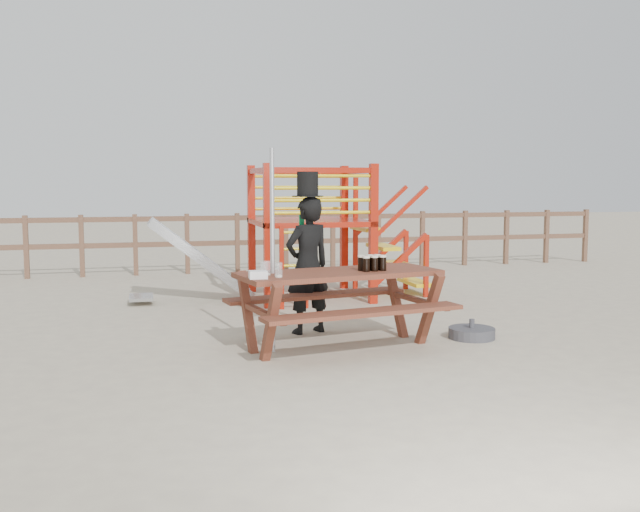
{
  "coord_description": "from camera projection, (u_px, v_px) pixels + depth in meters",
  "views": [
    {
      "loc": [
        -2.35,
        -7.33,
        1.84
      ],
      "look_at": [
        -0.32,
        0.8,
        0.96
      ],
      "focal_mm": 40.0,
      "sensor_mm": 36.0,
      "label": 1
    }
  ],
  "objects": [
    {
      "name": "ground",
      "position": [
        366.0,
        349.0,
        7.83
      ],
      "size": [
        60.0,
        60.0,
        0.0
      ],
      "primitive_type": "plane",
      "color": "#B7AB8E",
      "rests_on": "ground"
    },
    {
      "name": "back_fence",
      "position": [
        262.0,
        236.0,
        14.5
      ],
      "size": [
        15.09,
        0.09,
        1.2
      ],
      "color": "brown",
      "rests_on": "ground"
    },
    {
      "name": "playground_fort",
      "position": [
        305.0,
        230.0,
        11.2
      ],
      "size": [
        4.71,
        1.84,
        2.1
      ],
      "color": "#AC1C0B",
      "rests_on": "ground"
    },
    {
      "name": "picnic_table",
      "position": [
        339.0,
        300.0,
        7.84
      ],
      "size": [
        2.45,
        1.91,
        0.86
      ],
      "rotation": [
        0.0,
        0.0,
        0.18
      ],
      "color": "brown",
      "rests_on": "ground"
    },
    {
      "name": "man_with_hat",
      "position": [
        308.0,
        261.0,
        8.59
      ],
      "size": [
        0.7,
        0.58,
        1.95
      ],
      "rotation": [
        0.0,
        0.0,
        3.5
      ],
      "color": "black",
      "rests_on": "ground"
    },
    {
      "name": "metal_pole",
      "position": [
        272.0,
        251.0,
        7.61
      ],
      "size": [
        0.05,
        0.05,
        2.19
      ],
      "primitive_type": "cylinder",
      "color": "#B2B2B7",
      "rests_on": "ground"
    },
    {
      "name": "parasol_base",
      "position": [
        472.0,
        333.0,
        8.37
      ],
      "size": [
        0.54,
        0.54,
        0.23
      ],
      "color": "#3B3B40",
      "rests_on": "ground"
    },
    {
      "name": "paper_bag",
      "position": [
        258.0,
        275.0,
        7.2
      ],
      "size": [
        0.18,
        0.14,
        0.08
      ],
      "primitive_type": "cube",
      "rotation": [
        0.0,
        0.0,
        -0.02
      ],
      "color": "white",
      "rests_on": "picnic_table"
    },
    {
      "name": "stout_pints",
      "position": [
        372.0,
        263.0,
        7.84
      ],
      "size": [
        0.31,
        0.21,
        0.17
      ],
      "color": "black",
      "rests_on": "picnic_table"
    },
    {
      "name": "empty_glasses",
      "position": [
        270.0,
        270.0,
        7.39
      ],
      "size": [
        0.22,
        0.27,
        0.15
      ],
      "color": "silver",
      "rests_on": "picnic_table"
    }
  ]
}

